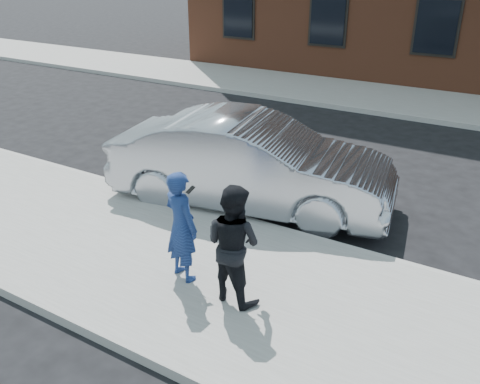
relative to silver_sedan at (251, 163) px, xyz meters
The scene contains 8 objects.
ground 2.59m from the silver_sedan, 70.56° to the right, with size 100.00×100.00×0.00m, color black.
near_sidewalk 2.79m from the silver_sedan, 72.34° to the right, with size 50.00×3.50×0.15m, color gray.
near_curb 1.36m from the silver_sedan, 42.73° to the right, with size 50.00×0.10×0.15m, color #999691.
far_sidewalk 9.02m from the silver_sedan, 84.82° to the left, with size 50.00×3.50×0.15m, color gray.
far_curb 7.24m from the silver_sedan, 83.52° to the left, with size 50.00×0.10×0.15m, color #999691.
silver_sedan is the anchor object (origin of this frame).
man_hoodie 2.79m from the silver_sedan, 80.39° to the right, with size 0.68×0.57×1.62m.
man_peacoat 3.10m from the silver_sedan, 64.49° to the right, with size 0.88×0.73×1.64m.
Camera 1 is at (3.48, -5.28, 4.33)m, focal length 38.00 mm.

